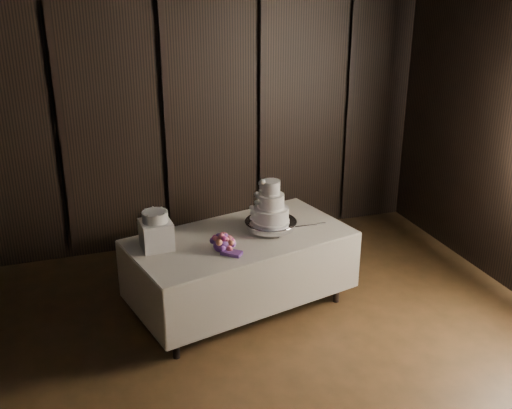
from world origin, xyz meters
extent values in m
cube|color=black|center=(0.00, 3.52, 1.50)|extent=(6.04, 0.04, 3.04)
cube|color=beige|center=(0.32, 1.84, 0.76)|extent=(2.16, 1.46, 0.01)
cube|color=white|center=(0.32, 1.84, 0.35)|extent=(1.99, 1.31, 0.71)
cylinder|color=silver|center=(0.63, 1.88, 0.81)|extent=(0.50, 0.50, 0.09)
cylinder|color=white|center=(0.63, 1.88, 0.92)|extent=(0.33, 0.33, 0.13)
cylinder|color=white|center=(0.63, 1.88, 1.05)|extent=(0.24, 0.24, 0.13)
cylinder|color=white|center=(0.63, 1.88, 1.18)|extent=(0.16, 0.16, 0.13)
cube|color=white|center=(-0.43, 1.84, 0.89)|extent=(0.27, 0.27, 0.25)
cylinder|color=white|center=(-0.43, 1.84, 1.05)|extent=(0.29, 0.29, 0.09)
cube|color=silver|center=(0.94, 1.86, 0.77)|extent=(0.37, 0.05, 0.01)
camera|label=1|loc=(-1.12, -2.88, 3.03)|focal=42.00mm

